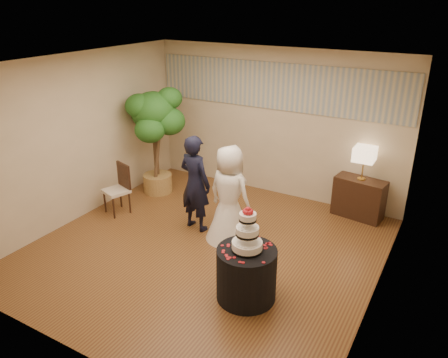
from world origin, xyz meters
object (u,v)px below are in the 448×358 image
Objects in this scene: cake_table at (246,274)px; wedding_cake at (247,229)px; ficus_tree at (155,141)px; console at (359,198)px; table_lamp at (363,163)px; bride at (229,194)px; side_chair at (116,190)px; groom at (195,183)px.

wedding_cake reaches higher than cake_table.
console is at bearing 13.62° from ficus_tree.
wedding_cake is 1.03× the size of table_lamp.
bride is 2.62× the size of wedding_cake.
wedding_cake is (0.92, -1.21, 0.23)m from bride.
table_lamp reaches higher than side_chair.
cake_table is at bearing -102.85° from table_lamp.
side_chair is (-3.78, -2.00, -0.55)m from table_lamp.
bride is at bearing -172.56° from groom.
ficus_tree is (-3.72, -0.90, 0.70)m from console.
bride reaches higher than side_chair.
table_lamp is (1.61, 1.78, 0.22)m from bride.
cake_table is 3.13m from table_lamp.
side_chair is (-1.53, -0.24, -0.36)m from groom.
table_lamp is at bearing 77.15° from wedding_cake.
groom is 1.90× the size of console.
groom is at bearing -133.72° from console.
table_lamp is at bearing 13.62° from ficus_tree.
cake_table is (1.57, -1.23, -0.46)m from groom.
ficus_tree is at bearing 145.55° from cake_table.
side_chair is (-3.10, 0.99, -0.56)m from wedding_cake.
groom is 2.80× the size of table_lamp.
ficus_tree is (-2.12, 0.88, 0.28)m from bride.
ficus_tree is at bearing -20.99° from groom.
cake_table is 1.32× the size of table_lamp.
cake_table is 0.36× the size of ficus_tree.
console is at bearing -132.80° from groom.
groom is 0.77× the size of ficus_tree.
groom reaches higher than side_chair.
groom is at bearing -30.25° from ficus_tree.
table_lamp reaches higher than console.
console is at bearing -123.41° from bride.
ficus_tree reaches higher than wedding_cake.
table_lamp is 3.83m from ficus_tree.
groom is 1.80× the size of side_chair.
groom reaches higher than wedding_cake.
bride reaches higher than wedding_cake.
groom is 2.72× the size of wedding_cake.
bride is 2.41m from table_lamp.
side_chair is at bearing -143.81° from console.
groom is 1.72m from ficus_tree.
console reaches higher than cake_table.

